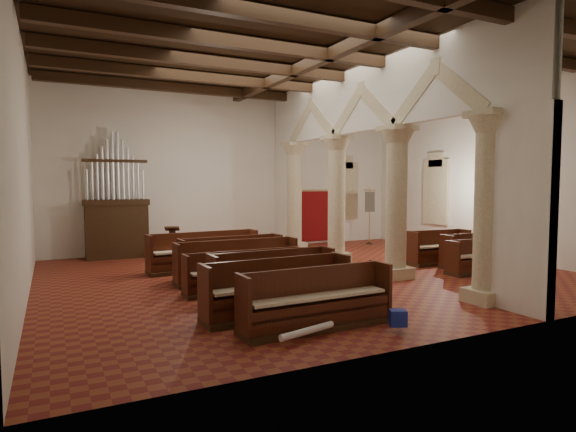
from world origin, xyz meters
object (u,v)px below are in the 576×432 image
Objects in this scene: pipe_organ at (116,218)px; nave_pew_0 at (317,308)px; lectern at (173,246)px; aisle_pew_0 at (476,262)px; processional_banner at (369,225)px.

pipe_organ is 1.52× the size of nave_pew_0.
lectern reaches higher than nave_pew_0.
nave_pew_0 is 1.56× the size of aisle_pew_0.
nave_pew_0 is (2.19, -9.96, -1.02)m from pipe_organ.
processional_banner is (8.31, 0.52, 0.32)m from lectern.
aisle_pew_0 is at bearing 18.97° from nave_pew_0.
processional_banner is 0.81× the size of nave_pew_0.
lectern is 0.39× the size of nave_pew_0.
nave_pew_0 reaches higher than aisle_pew_0.
aisle_pew_0 is (7.16, -6.16, -0.15)m from lectern.
lectern is 9.45m from aisle_pew_0.
processional_banner is at bearing 21.93° from lectern.
pipe_organ is at bearing 139.92° from aisle_pew_0.
lectern is (1.59, -1.35, -0.90)m from pipe_organ.
aisle_pew_0 is (-1.14, -6.68, -0.47)m from processional_banner.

